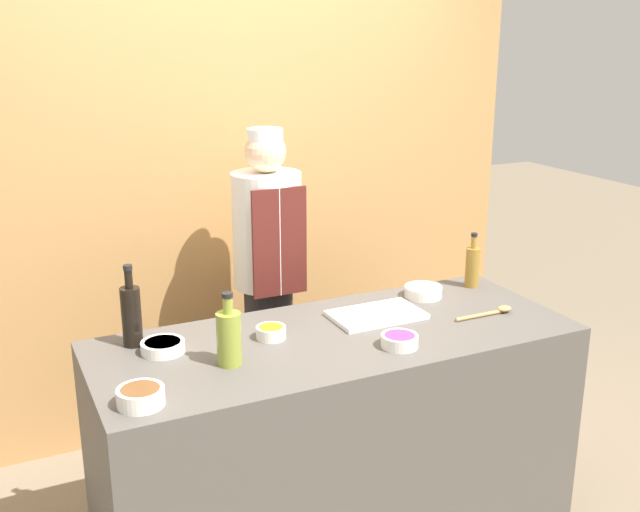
% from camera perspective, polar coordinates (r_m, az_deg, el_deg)
% --- Properties ---
extents(cabinet_wall, '(3.22, 0.18, 2.40)m').
position_cam_1_polar(cabinet_wall, '(3.94, -6.87, 4.26)').
color(cabinet_wall, '#B7844C').
rests_on(cabinet_wall, ground_plane).
extents(counter, '(1.89, 0.75, 0.91)m').
position_cam_1_polar(counter, '(3.13, 1.22, -13.74)').
color(counter, '#514C47').
rests_on(counter, ground_plane).
extents(sauce_bowl_orange, '(0.12, 0.12, 0.05)m').
position_cam_1_polar(sauce_bowl_orange, '(2.89, -3.75, -5.79)').
color(sauce_bowl_orange, white).
rests_on(sauce_bowl_orange, counter).
extents(sauce_bowl_green, '(0.16, 0.16, 0.04)m').
position_cam_1_polar(sauce_bowl_green, '(2.83, -11.89, -6.74)').
color(sauce_bowl_green, white).
rests_on(sauce_bowl_green, counter).
extents(sauce_bowl_purple, '(0.14, 0.14, 0.05)m').
position_cam_1_polar(sauce_bowl_purple, '(2.83, 6.08, -6.40)').
color(sauce_bowl_purple, white).
rests_on(sauce_bowl_purple, counter).
extents(sauce_bowl_white, '(0.17, 0.17, 0.05)m').
position_cam_1_polar(sauce_bowl_white, '(3.35, 7.87, -2.65)').
color(sauce_bowl_white, white).
rests_on(sauce_bowl_white, counter).
extents(sauce_bowl_brown, '(0.15, 0.15, 0.06)m').
position_cam_1_polar(sauce_bowl_brown, '(2.46, -13.51, -10.32)').
color(sauce_bowl_brown, white).
rests_on(sauce_bowl_brown, counter).
extents(cutting_board, '(0.38, 0.23, 0.02)m').
position_cam_1_polar(cutting_board, '(3.11, 4.32, -4.49)').
color(cutting_board, white).
rests_on(cutting_board, counter).
extents(bottle_soy, '(0.07, 0.07, 0.32)m').
position_cam_1_polar(bottle_soy, '(2.88, -14.18, -4.33)').
color(bottle_soy, black).
rests_on(bottle_soy, counter).
extents(bottle_oil, '(0.09, 0.09, 0.27)m').
position_cam_1_polar(bottle_oil, '(2.66, -6.96, -6.12)').
color(bottle_oil, olive).
rests_on(bottle_oil, counter).
extents(bottle_vinegar, '(0.06, 0.06, 0.26)m').
position_cam_1_polar(bottle_vinegar, '(3.50, 11.53, -0.73)').
color(bottle_vinegar, olive).
rests_on(bottle_vinegar, counter).
extents(wooden_spoon, '(0.28, 0.05, 0.03)m').
position_cam_1_polar(wooden_spoon, '(3.20, 13.01, -4.16)').
color(wooden_spoon, '#B2844C').
rests_on(wooden_spoon, counter).
extents(chef_center, '(0.33, 0.33, 1.62)m').
position_cam_1_polar(chef_center, '(3.61, -3.96, -2.06)').
color(chef_center, '#28282D').
rests_on(chef_center, ground_plane).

